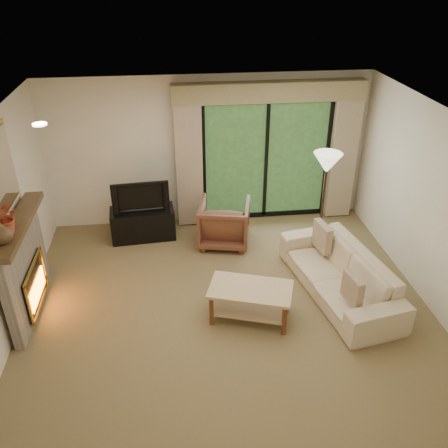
{
  "coord_description": "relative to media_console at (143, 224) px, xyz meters",
  "views": [
    {
      "loc": [
        -0.66,
        -5.16,
        4.21
      ],
      "look_at": [
        0.0,
        0.3,
        1.1
      ],
      "focal_mm": 38.0,
      "sensor_mm": 36.0,
      "label": 1
    }
  ],
  "objects": [
    {
      "name": "floor",
      "position": [
        1.19,
        -1.95,
        -0.26
      ],
      "size": [
        5.5,
        5.5,
        0.0
      ],
      "primitive_type": "plane",
      "color": "olive",
      "rests_on": "ground"
    },
    {
      "name": "ceiling",
      "position": [
        1.19,
        -1.95,
        2.34
      ],
      "size": [
        5.5,
        5.5,
        0.0
      ],
      "primitive_type": "plane",
      "rotation": [
        3.14,
        0.0,
        0.0
      ],
      "color": "white",
      "rests_on": "ground"
    },
    {
      "name": "wall_back",
      "position": [
        1.19,
        0.55,
        1.04
      ],
      "size": [
        5.0,
        0.0,
        5.0
      ],
      "primitive_type": "plane",
      "rotation": [
        1.57,
        0.0,
        0.0
      ],
      "color": "silver",
      "rests_on": "ground"
    },
    {
      "name": "wall_front",
      "position": [
        1.19,
        -4.45,
        1.04
      ],
      "size": [
        5.0,
        0.0,
        5.0
      ],
      "primitive_type": "plane",
      "rotation": [
        -1.57,
        0.0,
        0.0
      ],
      "color": "silver",
      "rests_on": "ground"
    },
    {
      "name": "wall_left",
      "position": [
        -1.56,
        -1.95,
        1.04
      ],
      "size": [
        0.0,
        5.0,
        5.0
      ],
      "primitive_type": "plane",
      "rotation": [
        1.57,
        0.0,
        1.57
      ],
      "color": "silver",
      "rests_on": "ground"
    },
    {
      "name": "wall_right",
      "position": [
        3.94,
        -1.95,
        1.04
      ],
      "size": [
        0.0,
        5.0,
        5.0
      ],
      "primitive_type": "plane",
      "rotation": [
        1.57,
        0.0,
        -1.57
      ],
      "color": "silver",
      "rests_on": "ground"
    },
    {
      "name": "fireplace",
      "position": [
        -1.44,
        -1.75,
        0.42
      ],
      "size": [
        0.24,
        1.7,
        1.37
      ],
      "primitive_type": null,
      "color": "gray",
      "rests_on": "floor"
    },
    {
      "name": "sliding_door",
      "position": [
        2.19,
        0.5,
        0.84
      ],
      "size": [
        2.26,
        0.1,
        2.16
      ],
      "primitive_type": null,
      "color": "black",
      "rests_on": "floor"
    },
    {
      "name": "curtain_left",
      "position": [
        0.84,
        0.39,
        0.94
      ],
      "size": [
        0.45,
        0.18,
        2.35
      ],
      "primitive_type": "cube",
      "color": "tan",
      "rests_on": "floor"
    },
    {
      "name": "curtain_right",
      "position": [
        3.54,
        0.39,
        0.94
      ],
      "size": [
        0.45,
        0.18,
        2.35
      ],
      "primitive_type": "cube",
      "color": "tan",
      "rests_on": "floor"
    },
    {
      "name": "cornice",
      "position": [
        2.19,
        0.41,
        2.06
      ],
      "size": [
        3.2,
        0.24,
        0.32
      ],
      "primitive_type": "cube",
      "color": "#94855A",
      "rests_on": "wall_back"
    },
    {
      "name": "media_console",
      "position": [
        0.0,
        0.0,
        0.0
      ],
      "size": [
        1.09,
        0.55,
        0.53
      ],
      "primitive_type": "cube",
      "rotation": [
        0.0,
        0.0,
        0.07
      ],
      "color": "black",
      "rests_on": "floor"
    },
    {
      "name": "tv",
      "position": [
        0.0,
        -0.0,
        0.53
      ],
      "size": [
        0.93,
        0.19,
        0.54
      ],
      "primitive_type": "imported",
      "rotation": [
        0.0,
        0.0,
        0.07
      ],
      "color": "black",
      "rests_on": "media_console"
    },
    {
      "name": "armchair",
      "position": [
        1.35,
        -0.34,
        0.11
      ],
      "size": [
        0.96,
        0.98,
        0.75
      ],
      "primitive_type": "imported",
      "rotation": [
        0.0,
        0.0,
        2.93
      ],
      "color": "brown",
      "rests_on": "floor"
    },
    {
      "name": "sofa",
      "position": [
        2.79,
        -1.89,
        0.06
      ],
      "size": [
        1.25,
        2.34,
        0.65
      ],
      "primitive_type": "imported",
      "rotation": [
        0.0,
        0.0,
        -1.39
      ],
      "color": "beige",
      "rests_on": "floor"
    },
    {
      "name": "pillow_near",
      "position": [
        2.72,
        -2.54,
        0.28
      ],
      "size": [
        0.17,
        0.39,
        0.38
      ],
      "primitive_type": "cube",
      "rotation": [
        0.0,
        0.0,
        0.18
      ],
      "color": "brown",
      "rests_on": "sofa"
    },
    {
      "name": "pillow_far",
      "position": [
        2.72,
        -1.25,
        0.29
      ],
      "size": [
        0.18,
        0.43,
        0.42
      ],
      "primitive_type": "cube",
      "rotation": [
        0.0,
        0.0,
        0.18
      ],
      "color": "brown",
      "rests_on": "sofa"
    },
    {
      "name": "coffee_table",
      "position": [
        1.46,
        -2.27,
        -0.02
      ],
      "size": [
        1.2,
        0.9,
        0.48
      ],
      "primitive_type": null,
      "rotation": [
        0.0,
        0.0,
        -0.32
      ],
      "color": "tan",
      "rests_on": "floor"
    },
    {
      "name": "floor_lamp",
      "position": [
        2.89,
        -0.63,
        0.55
      ],
      "size": [
        0.53,
        0.53,
        1.64
      ],
      "primitive_type": null,
      "rotation": [
        0.0,
        0.0,
        -0.23
      ],
      "color": "beige",
      "rests_on": "floor"
    },
    {
      "name": "vase",
      "position": [
        -1.42,
        -2.24,
        1.24
      ],
      "size": [
        0.29,
        0.29,
        0.27
      ],
      "primitive_type": "imported",
      "rotation": [
        0.0,
        0.0,
        0.09
      ],
      "color": "#4C3720",
      "rests_on": "fireplace"
    },
    {
      "name": "branches",
      "position": [
        -1.42,
        -2.04,
        1.32
      ],
      "size": [
        0.48,
        0.45,
        0.43
      ],
      "primitive_type": "imported",
      "rotation": [
        0.0,
        0.0,
        -0.36
      ],
      "color": "#B33F21",
      "rests_on": "fireplace"
    }
  ]
}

